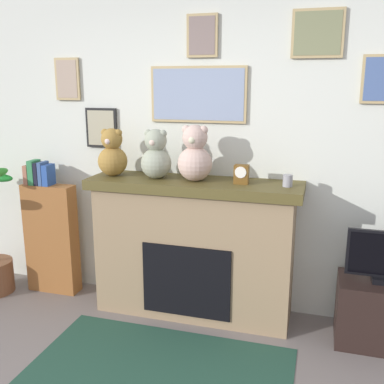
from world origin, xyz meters
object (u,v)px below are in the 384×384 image
object	(u,v)px
tv_stand	(383,313)
teddy_bear_tan	(156,156)
mantel_clock	(241,174)
fireplace	(194,247)
bookshelf	(51,234)
teddy_bear_cream	(112,155)
teddy_bear_brown	(195,156)
candle_jar	(288,181)

from	to	relation	value
tv_stand	teddy_bear_tan	size ratio (longest dim) A/B	1.65
mantel_clock	teddy_bear_tan	bearing A→B (deg)	179.92
fireplace	teddy_bear_tan	world-z (taller)	teddy_bear_tan
bookshelf	mantel_clock	distance (m)	1.88
bookshelf	fireplace	bearing A→B (deg)	-1.06
fireplace	teddy_bear_cream	size ratio (longest dim) A/B	4.37
teddy_bear_cream	teddy_bear_brown	bearing A→B (deg)	-0.00
teddy_bear_tan	teddy_bear_brown	world-z (taller)	teddy_bear_brown
candle_jar	teddy_bear_brown	xyz separation A→B (m)	(-0.72, -0.00, 0.15)
bookshelf	teddy_bear_cream	bearing A→B (deg)	-3.69
fireplace	teddy_bear_tan	size ratio (longest dim) A/B	4.31
fireplace	mantel_clock	world-z (taller)	mantel_clock
teddy_bear_cream	teddy_bear_brown	xyz separation A→B (m)	(0.71, -0.00, 0.02)
fireplace	candle_jar	size ratio (longest dim) A/B	18.97
fireplace	teddy_bear_brown	bearing A→B (deg)	-54.97
bookshelf	teddy_bear_tan	world-z (taller)	teddy_bear_tan
teddy_bear_cream	teddy_bear_tan	world-z (taller)	teddy_bear_tan
fireplace	tv_stand	size ratio (longest dim) A/B	2.61
tv_stand	teddy_bear_tan	xyz separation A→B (m)	(-1.78, 0.06, 1.08)
fireplace	candle_jar	bearing A→B (deg)	-1.39
fireplace	tv_stand	bearing A→B (deg)	-2.91
bookshelf	tv_stand	xyz separation A→B (m)	(2.84, -0.10, -0.30)
fireplace	teddy_bear_tan	bearing A→B (deg)	-176.65
candle_jar	mantel_clock	bearing A→B (deg)	-179.75
tv_stand	teddy_bear_brown	distance (m)	1.82
mantel_clock	bookshelf	bearing A→B (deg)	178.54
bookshelf	teddy_bear_brown	bearing A→B (deg)	-1.81
tv_stand	candle_jar	size ratio (longest dim) A/B	7.26
tv_stand	candle_jar	world-z (taller)	candle_jar
teddy_bear_tan	teddy_bear_cream	bearing A→B (deg)	180.00
tv_stand	teddy_bear_brown	world-z (taller)	teddy_bear_brown
teddy_bear_cream	bookshelf	bearing A→B (deg)	176.31
bookshelf	mantel_clock	bearing A→B (deg)	-1.46
fireplace	tv_stand	xyz separation A→B (m)	(1.47, -0.07, -0.33)
tv_stand	candle_jar	bearing A→B (deg)	175.60
bookshelf	tv_stand	bearing A→B (deg)	-2.02
candle_jar	teddy_bear_brown	world-z (taller)	teddy_bear_brown
teddy_bear_cream	teddy_bear_brown	distance (m)	0.71
tv_stand	mantel_clock	bearing A→B (deg)	177.08
mantel_clock	teddy_bear_brown	size ratio (longest dim) A/B	0.33
fireplace	teddy_bear_brown	size ratio (longest dim) A/B	3.90
tv_stand	teddy_bear_brown	bearing A→B (deg)	177.79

